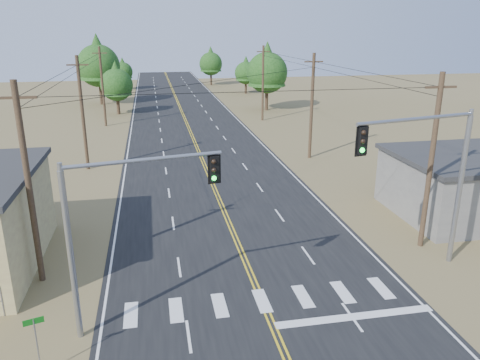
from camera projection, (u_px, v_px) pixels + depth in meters
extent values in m
cube|color=black|center=(206.00, 169.00, 42.41)|extent=(15.00, 200.00, 0.02)
cylinder|color=gray|center=(2.00, 301.00, 20.51)|extent=(0.06, 0.06, 1.50)
cylinder|color=#4C3826|center=(29.00, 187.00, 22.18)|extent=(0.30, 0.30, 10.00)
cube|color=#4C3826|center=(16.00, 98.00, 20.88)|extent=(1.80, 0.12, 0.12)
cylinder|color=#4C3826|center=(83.00, 114.00, 40.86)|extent=(0.30, 0.30, 10.00)
cube|color=#4C3826|center=(77.00, 65.00, 39.56)|extent=(1.80, 0.12, 0.12)
cylinder|color=#4C3826|center=(103.00, 87.00, 59.54)|extent=(0.30, 0.30, 10.00)
cube|color=#4C3826|center=(100.00, 53.00, 58.24)|extent=(1.80, 0.12, 0.12)
cylinder|color=#4C3826|center=(431.00, 164.00, 25.92)|extent=(0.30, 0.30, 10.00)
cube|color=#4C3826|center=(441.00, 87.00, 24.62)|extent=(1.80, 0.12, 0.12)
cylinder|color=#4C3826|center=(312.00, 107.00, 44.60)|extent=(0.30, 0.30, 10.00)
cube|color=#4C3826|center=(314.00, 62.00, 43.30)|extent=(1.80, 0.12, 0.12)
cylinder|color=#4C3826|center=(263.00, 84.00, 63.28)|extent=(0.30, 0.30, 10.00)
cube|color=#4C3826|center=(263.00, 52.00, 61.98)|extent=(1.80, 0.12, 0.12)
cylinder|color=gray|center=(71.00, 258.00, 18.28)|extent=(0.25, 0.25, 7.17)
cylinder|color=gray|center=(60.00, 171.00, 17.17)|extent=(0.18, 0.18, 0.61)
cylinder|color=gray|center=(145.00, 160.00, 18.22)|extent=(6.18, 1.29, 0.16)
cube|color=black|center=(214.00, 169.00, 19.39)|extent=(0.41, 0.37, 1.13)
sphere|color=black|center=(214.00, 162.00, 19.11)|extent=(0.20, 0.20, 0.20)
sphere|color=black|center=(214.00, 170.00, 19.22)|extent=(0.20, 0.20, 0.20)
sphere|color=#0CE533|center=(214.00, 178.00, 19.33)|extent=(0.20, 0.20, 0.20)
cylinder|color=gray|center=(459.00, 192.00, 24.43)|extent=(0.27, 0.27, 8.01)
cylinder|color=gray|center=(471.00, 116.00, 23.19)|extent=(0.21, 0.21, 0.69)
cylinder|color=gray|center=(417.00, 119.00, 21.85)|extent=(6.77, 1.70, 0.18)
cube|color=black|center=(362.00, 140.00, 20.90)|extent=(0.47, 0.42, 1.26)
sphere|color=black|center=(364.00, 133.00, 20.58)|extent=(0.23, 0.23, 0.23)
sphere|color=black|center=(363.00, 141.00, 20.70)|extent=(0.23, 0.23, 0.23)
sphere|color=#0CE533|center=(362.00, 150.00, 20.82)|extent=(0.23, 0.23, 0.23)
cylinder|color=gray|center=(38.00, 347.00, 16.90)|extent=(0.06, 0.06, 2.36)
cube|color=#0E6414|center=(33.00, 321.00, 16.56)|extent=(0.68, 0.23, 0.24)
cylinder|color=#3F2D1E|center=(118.00, 105.00, 69.01)|extent=(0.47, 0.47, 2.80)
cone|color=#163F12|center=(116.00, 78.00, 67.81)|extent=(4.36, 4.36, 4.99)
sphere|color=#163F12|center=(117.00, 85.00, 68.12)|extent=(4.67, 4.67, 4.67)
cylinder|color=#3F2D1E|center=(101.00, 92.00, 77.71)|extent=(0.50, 0.50, 4.12)
cone|color=#163F12|center=(98.00, 56.00, 75.94)|extent=(6.41, 6.41, 7.33)
sphere|color=#163F12|center=(98.00, 66.00, 76.40)|extent=(6.87, 6.87, 6.87)
cylinder|color=#3F2D1E|center=(124.00, 84.00, 96.78)|extent=(0.43, 0.43, 2.36)
cone|color=#163F12|center=(123.00, 68.00, 95.77)|extent=(3.67, 3.67, 4.19)
sphere|color=#163F12|center=(123.00, 72.00, 96.03)|extent=(3.93, 3.93, 3.93)
cylinder|color=#3F2D1E|center=(267.00, 98.00, 72.41)|extent=(0.49, 0.49, 3.72)
cone|color=#163F12|center=(267.00, 64.00, 70.82)|extent=(5.79, 5.79, 6.61)
sphere|color=#163F12|center=(267.00, 73.00, 71.23)|extent=(6.20, 6.20, 6.20)
cylinder|color=#3F2D1E|center=(246.00, 87.00, 90.93)|extent=(0.44, 0.44, 2.57)
cone|color=#163F12|center=(246.00, 68.00, 89.83)|extent=(4.00, 4.00, 4.57)
sphere|color=#163F12|center=(246.00, 73.00, 90.12)|extent=(4.29, 4.29, 4.29)
cylinder|color=#3F2D1E|center=(211.00, 78.00, 104.53)|extent=(0.43, 0.43, 3.03)
cone|color=#163F12|center=(211.00, 59.00, 103.22)|extent=(4.71, 4.71, 5.39)
sphere|color=#163F12|center=(211.00, 64.00, 103.56)|extent=(5.05, 5.05, 5.05)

